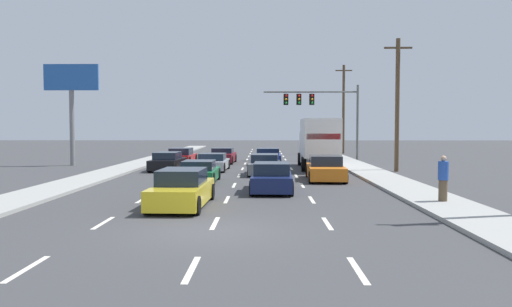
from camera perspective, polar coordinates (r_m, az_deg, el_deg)
The scene contains 20 objects.
ground_plane at distance 39.24m, azimuth -1.28°, elevation -1.26°, with size 140.00×140.00×0.00m, color #3D3D3F.
sidewalk_right at distance 34.86m, azimuth 11.89°, elevation -1.74°, with size 2.38×80.00×0.14m, color #9E9E99.
sidewalk_left at distance 35.55m, azimuth -14.83°, elevation -1.69°, with size 2.38×80.00×0.14m, color #9E9E99.
lane_markings at distance 35.42m, azimuth -1.52°, elevation -1.71°, with size 6.94×62.00×0.01m.
car_red at distance 41.07m, azimuth -8.32°, elevation -0.30°, with size 2.03×4.18×1.23m.
car_black at distance 34.48m, azimuth -9.85°, elevation -0.93°, with size 2.00×4.31×1.24m.
car_maroon at distance 40.85m, azimuth -3.74°, elevation -0.30°, with size 2.06×4.09×1.22m.
car_silver at distance 34.01m, azimuth -4.87°, elevation -1.03°, with size 2.09×4.19×1.16m.
car_green at distance 26.81m, azimuth -6.35°, elevation -2.10°, with size 1.90×4.11×1.17m.
car_yellow at distance 18.87m, azimuth -8.26°, elevation -4.01°, with size 1.99×4.74×1.38m.
car_blue at distance 38.81m, azimuth 1.37°, elevation -0.41°, with size 2.08×4.13×1.29m.
car_gray at distance 31.03m, azimuth 1.01°, elevation -1.31°, with size 2.05×4.33×1.26m.
car_navy at distance 22.97m, azimuth 1.77°, elevation -2.79°, with size 1.95×4.34×1.32m.
box_truck at distance 35.52m, azimuth 6.96°, elevation 1.46°, with size 2.66×8.35×3.45m.
car_orange at distance 28.12m, azimuth 7.78°, elevation -1.73°, with size 2.16×4.61×1.34m.
traffic_signal_mast at distance 44.55m, azimuth 6.51°, elevation 5.55°, with size 8.24×0.69×6.53m.
utility_pole_mid at distance 34.39m, azimuth 15.53°, elevation 5.43°, with size 1.80×0.28×8.60m.
utility_pole_far at distance 56.29m, azimuth 9.76°, elevation 5.02°, with size 1.80×0.28×9.59m.
roadside_billboard at distance 40.74m, azimuth -19.94°, elevation 6.35°, with size 4.09×0.36×7.59m.
pedestrian_near_corner at distance 20.30m, azimuth 20.20°, elevation -2.63°, with size 0.38×0.38×1.71m.
Camera 1 is at (1.48, -14.10, 2.92)m, focal length 35.76 mm.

